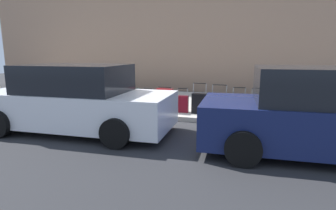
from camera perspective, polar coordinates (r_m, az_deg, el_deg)
name	(u,v)px	position (r m, az deg, el deg)	size (l,w,h in m)	color
ground_plane	(148,119)	(8.10, -4.21, -2.98)	(40.00, 40.00, 0.00)	#28282B
sidewalk_curb	(172,102)	(10.40, 0.83, 0.56)	(18.00, 5.00, 0.14)	#ADA89E
suitcase_red_0	(304,109)	(8.18, 26.66, -0.72)	(0.39, 0.22, 0.96)	red
suitcase_silver_1	(282,109)	(8.11, 22.79, -0.79)	(0.49, 0.23, 0.81)	#9EA0A8
suitcase_teal_2	(259,108)	(8.04, 18.55, -0.67)	(0.49, 0.24, 0.84)	#0F606B
suitcase_olive_3	(239,105)	(8.10, 14.61, -0.01)	(0.41, 0.22, 0.84)	#59601E
suitcase_navy_4	(219,104)	(8.14, 10.67, 0.11)	(0.49, 0.24, 0.90)	navy
suitcase_black_5	(199,103)	(8.20, 6.61, 0.33)	(0.45, 0.23, 0.93)	black
suitcase_maroon_6	(183,104)	(8.32, 3.08, 0.22)	(0.36, 0.21, 0.76)	maroon
suitcase_red_7	(165,100)	(8.36, -0.67, 1.02)	(0.50, 0.21, 0.78)	red
suitcase_silver_8	(148,100)	(8.53, -4.21, 1.00)	(0.37, 0.23, 0.73)	#9EA0A8
suitcase_teal_9	(133,100)	(8.72, -7.35, 1.15)	(0.43, 0.28, 0.73)	#0F606B
suitcase_olive_10	(120,100)	(9.04, -10.10, 0.98)	(0.38, 0.24, 0.59)	#59601E
fire_hydrant	(97,94)	(9.41, -14.67, 2.24)	(0.39, 0.21, 0.84)	#D89E0C
bollard_post	(74,96)	(9.75, -19.10, 1.72)	(0.14, 0.14, 0.69)	#333338
parked_car_navy_0	(315,115)	(5.88, 28.56, -1.80)	(4.37, 2.29, 1.68)	#141E4C
parked_car_white_1	(76,101)	(7.10, -18.69, 0.89)	(4.84, 2.23, 1.66)	silver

